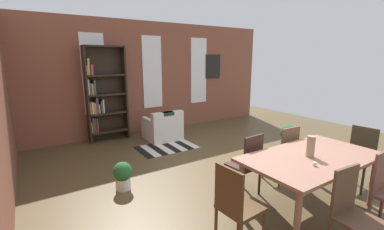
# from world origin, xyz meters

# --- Properties ---
(ground_plane) EXTENTS (10.29, 10.29, 0.00)m
(ground_plane) POSITION_xyz_m (0.00, 0.00, 0.00)
(ground_plane) COLOR brown
(back_wall_brick) EXTENTS (7.50, 0.12, 2.95)m
(back_wall_brick) POSITION_xyz_m (0.00, 4.02, 1.47)
(back_wall_brick) COLOR brown
(back_wall_brick) RESTS_ON ground
(window_pane_0) EXTENTS (0.55, 0.02, 1.92)m
(window_pane_0) POSITION_xyz_m (-1.52, 3.95, 1.62)
(window_pane_0) COLOR white
(window_pane_1) EXTENTS (0.55, 0.02, 1.92)m
(window_pane_1) POSITION_xyz_m (0.00, 3.95, 1.62)
(window_pane_1) COLOR white
(window_pane_2) EXTENTS (0.55, 0.02, 1.92)m
(window_pane_2) POSITION_xyz_m (1.52, 3.95, 1.62)
(window_pane_2) COLOR white
(dining_table) EXTENTS (1.85, 1.02, 0.78)m
(dining_table) POSITION_xyz_m (0.05, -0.81, 0.70)
(dining_table) COLOR #8B604E
(dining_table) RESTS_ON ground
(vase_on_table) EXTENTS (0.10, 0.10, 0.27)m
(vase_on_table) POSITION_xyz_m (-0.00, -0.81, 0.91)
(vase_on_table) COLOR #998466
(vase_on_table) RESTS_ON dining_table
(tealight_candle_0) EXTENTS (0.04, 0.04, 0.04)m
(tealight_candle_0) POSITION_xyz_m (0.18, -0.71, 0.80)
(tealight_candle_0) COLOR silver
(tealight_candle_0) RESTS_ON dining_table
(tealight_candle_1) EXTENTS (0.04, 0.04, 0.04)m
(tealight_candle_1) POSITION_xyz_m (-0.22, -1.01, 0.80)
(tealight_candle_1) COLOR silver
(tealight_candle_1) RESTS_ON dining_table
(dining_chair_head_right) EXTENTS (0.43, 0.43, 0.95)m
(dining_chair_head_right) POSITION_xyz_m (1.35, -0.80, 0.51)
(dining_chair_head_right) COLOR #342E1F
(dining_chair_head_right) RESTS_ON ground
(dining_chair_near_left) EXTENTS (0.43, 0.43, 0.95)m
(dining_chair_near_left) POSITION_xyz_m (-0.36, -1.55, 0.51)
(dining_chair_near_left) COLOR brown
(dining_chair_near_left) RESTS_ON ground
(dining_chair_far_right) EXTENTS (0.41, 0.41, 0.95)m
(dining_chair_far_right) POSITION_xyz_m (0.46, -0.07, 0.51)
(dining_chair_far_right) COLOR brown
(dining_chair_far_right) RESTS_ON ground
(dining_chair_far_left) EXTENTS (0.43, 0.43, 0.95)m
(dining_chair_far_left) POSITION_xyz_m (-0.36, -0.07, 0.51)
(dining_chair_far_left) COLOR #35211C
(dining_chair_far_left) RESTS_ON ground
(dining_chair_head_left) EXTENTS (0.43, 0.43, 0.95)m
(dining_chair_head_left) POSITION_xyz_m (-1.25, -0.81, 0.51)
(dining_chair_head_left) COLOR #4B321C
(dining_chair_head_left) RESTS_ON ground
(bookshelf_tall) EXTENTS (0.95, 0.29, 2.29)m
(bookshelf_tall) POSITION_xyz_m (-1.38, 3.78, 1.13)
(bookshelf_tall) COLOR #2D2319
(bookshelf_tall) RESTS_ON ground
(armchair_white) EXTENTS (0.81, 0.81, 0.75)m
(armchair_white) POSITION_xyz_m (-0.16, 3.06, 0.28)
(armchair_white) COLOR silver
(armchair_white) RESTS_ON ground
(potted_plant_by_shelf) EXTENTS (0.38, 0.38, 0.56)m
(potted_plant_by_shelf) POSITION_xyz_m (1.87, 0.89, 0.30)
(potted_plant_by_shelf) COLOR #333338
(potted_plant_by_shelf) RESTS_ON ground
(potted_plant_corner) EXTENTS (0.29, 0.29, 0.44)m
(potted_plant_corner) POSITION_xyz_m (-1.84, 1.09, 0.24)
(potted_plant_corner) COLOR silver
(potted_plant_corner) RESTS_ON ground
(striped_rug) EXTENTS (1.30, 0.86, 0.01)m
(striped_rug) POSITION_xyz_m (-0.37, 2.46, 0.00)
(striped_rug) COLOR black
(striped_rug) RESTS_ON ground
(framed_picture) EXTENTS (0.56, 0.03, 0.72)m
(framed_picture) POSITION_xyz_m (2.05, 3.94, 1.75)
(framed_picture) COLOR black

